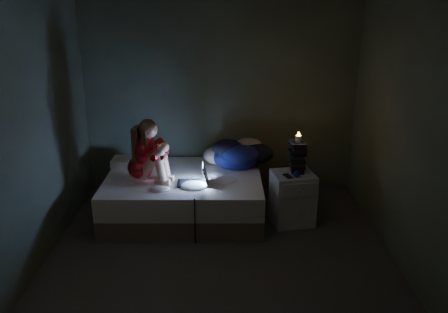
{
  "coord_description": "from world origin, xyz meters",
  "views": [
    {
      "loc": [
        0.04,
        -4.05,
        2.56
      ],
      "look_at": [
        0.05,
        1.0,
        0.8
      ],
      "focal_mm": 36.45,
      "sensor_mm": 36.0,
      "label": 1
    }
  ],
  "objects_px": {
    "laptop": "(192,174)",
    "phone": "(286,176)",
    "bed": "(184,195)",
    "woman": "(139,150)",
    "nightstand": "(292,198)",
    "candle": "(298,141)"
  },
  "relations": [
    {
      "from": "laptop",
      "to": "candle",
      "type": "xyz_separation_m",
      "value": [
        1.23,
        0.12,
        0.36
      ]
    },
    {
      "from": "bed",
      "to": "laptop",
      "type": "relative_size",
      "value": 5.27
    },
    {
      "from": "woman",
      "to": "phone",
      "type": "distance_m",
      "value": 1.73
    },
    {
      "from": "nightstand",
      "to": "candle",
      "type": "bearing_deg",
      "value": 47.62
    },
    {
      "from": "bed",
      "to": "laptop",
      "type": "height_order",
      "value": "laptop"
    },
    {
      "from": "bed",
      "to": "woman",
      "type": "xyz_separation_m",
      "value": [
        -0.49,
        -0.13,
        0.64
      ]
    },
    {
      "from": "woman",
      "to": "laptop",
      "type": "bearing_deg",
      "value": -0.1
    },
    {
      "from": "bed",
      "to": "nightstand",
      "type": "distance_m",
      "value": 1.32
    },
    {
      "from": "bed",
      "to": "candle",
      "type": "bearing_deg",
      "value": -5.79
    },
    {
      "from": "laptop",
      "to": "phone",
      "type": "height_order",
      "value": "laptop"
    },
    {
      "from": "bed",
      "to": "woman",
      "type": "distance_m",
      "value": 0.82
    },
    {
      "from": "bed",
      "to": "phone",
      "type": "xyz_separation_m",
      "value": [
        1.21,
        -0.29,
        0.38
      ]
    },
    {
      "from": "bed",
      "to": "laptop",
      "type": "bearing_deg",
      "value": -64.79
    },
    {
      "from": "nightstand",
      "to": "woman",
      "type": "bearing_deg",
      "value": 167.72
    },
    {
      "from": "laptop",
      "to": "nightstand",
      "type": "distance_m",
      "value": 1.23
    },
    {
      "from": "candle",
      "to": "phone",
      "type": "bearing_deg",
      "value": -132.16
    },
    {
      "from": "laptop",
      "to": "candle",
      "type": "distance_m",
      "value": 1.29
    },
    {
      "from": "candle",
      "to": "phone",
      "type": "distance_m",
      "value": 0.43
    },
    {
      "from": "candle",
      "to": "phone",
      "type": "xyz_separation_m",
      "value": [
        -0.14,
        -0.16,
        -0.37
      ]
    },
    {
      "from": "woman",
      "to": "nightstand",
      "type": "bearing_deg",
      "value": 9.19
    },
    {
      "from": "nightstand",
      "to": "candle",
      "type": "height_order",
      "value": "candle"
    },
    {
      "from": "bed",
      "to": "phone",
      "type": "height_order",
      "value": "phone"
    }
  ]
}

